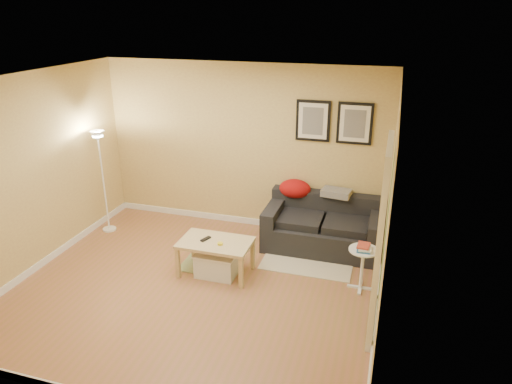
% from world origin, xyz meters
% --- Properties ---
extents(floor, '(4.50, 4.50, 0.00)m').
position_xyz_m(floor, '(0.00, 0.00, 0.00)').
color(floor, '#9F6144').
rests_on(floor, ground).
extents(ceiling, '(4.50, 4.50, 0.00)m').
position_xyz_m(ceiling, '(0.00, 0.00, 2.60)').
color(ceiling, white).
rests_on(ceiling, wall_back).
extents(wall_back, '(4.50, 0.00, 4.50)m').
position_xyz_m(wall_back, '(0.00, 2.00, 1.30)').
color(wall_back, '#D2BD6C').
rests_on(wall_back, ground).
extents(wall_front, '(4.50, 0.00, 4.50)m').
position_xyz_m(wall_front, '(0.00, -2.00, 1.30)').
color(wall_front, '#D2BD6C').
rests_on(wall_front, ground).
extents(wall_left, '(0.00, 4.00, 4.00)m').
position_xyz_m(wall_left, '(-2.25, 0.00, 1.30)').
color(wall_left, '#D2BD6C').
rests_on(wall_left, ground).
extents(wall_right, '(0.00, 4.00, 4.00)m').
position_xyz_m(wall_right, '(2.25, 0.00, 1.30)').
color(wall_right, '#D2BD6C').
rests_on(wall_right, ground).
extents(baseboard_back, '(4.50, 0.02, 0.10)m').
position_xyz_m(baseboard_back, '(0.00, 1.99, 0.05)').
color(baseboard_back, white).
rests_on(baseboard_back, ground).
extents(baseboard_left, '(0.02, 4.00, 0.10)m').
position_xyz_m(baseboard_left, '(-2.24, 0.00, 0.05)').
color(baseboard_left, white).
rests_on(baseboard_left, ground).
extents(baseboard_right, '(0.02, 4.00, 0.10)m').
position_xyz_m(baseboard_right, '(2.24, 0.00, 0.05)').
color(baseboard_right, white).
rests_on(baseboard_right, ground).
extents(sofa, '(1.70, 0.90, 0.75)m').
position_xyz_m(sofa, '(1.38, 1.53, 0.38)').
color(sofa, black).
rests_on(sofa, ground).
extents(red_throw, '(0.48, 0.36, 0.28)m').
position_xyz_m(red_throw, '(0.87, 1.83, 0.77)').
color(red_throw, '#9F0F0E').
rests_on(red_throw, sofa).
extents(plaid_throw, '(0.45, 0.32, 0.10)m').
position_xyz_m(plaid_throw, '(1.50, 1.82, 0.78)').
color(plaid_throw, tan).
rests_on(plaid_throw, sofa).
extents(framed_print_left, '(0.50, 0.04, 0.60)m').
position_xyz_m(framed_print_left, '(1.08, 1.98, 1.80)').
color(framed_print_left, black).
rests_on(framed_print_left, wall_back).
extents(framed_print_right, '(0.50, 0.04, 0.60)m').
position_xyz_m(framed_print_right, '(1.68, 1.98, 1.80)').
color(framed_print_right, black).
rests_on(framed_print_right, wall_back).
extents(area_rug, '(1.25, 0.85, 0.01)m').
position_xyz_m(area_rug, '(1.25, 1.07, 0.01)').
color(area_rug, beige).
rests_on(area_rug, ground).
extents(green_runner, '(0.70, 0.50, 0.01)m').
position_xyz_m(green_runner, '(-0.07, 0.53, 0.01)').
color(green_runner, '#668C4C').
rests_on(green_runner, ground).
extents(coffee_table, '(1.00, 0.68, 0.47)m').
position_xyz_m(coffee_table, '(0.13, 0.40, 0.24)').
color(coffee_table, tan).
rests_on(coffee_table, ground).
extents(remote_control, '(0.11, 0.17, 0.02)m').
position_xyz_m(remote_control, '(-0.02, 0.41, 0.48)').
color(remote_control, black).
rests_on(remote_control, coffee_table).
extents(tape_roll, '(0.07, 0.07, 0.03)m').
position_xyz_m(tape_roll, '(0.22, 0.33, 0.49)').
color(tape_roll, yellow).
rests_on(tape_roll, coffee_table).
extents(storage_bin, '(0.54, 0.40, 0.33)m').
position_xyz_m(storage_bin, '(0.15, 0.36, 0.17)').
color(storage_bin, white).
rests_on(storage_bin, ground).
extents(side_table, '(0.37, 0.37, 0.56)m').
position_xyz_m(side_table, '(2.02, 0.57, 0.28)').
color(side_table, white).
rests_on(side_table, ground).
extents(book_stack, '(0.18, 0.23, 0.07)m').
position_xyz_m(book_stack, '(2.02, 0.56, 0.60)').
color(book_stack, '#316395').
rests_on(book_stack, side_table).
extents(floor_lamp, '(0.21, 0.21, 1.64)m').
position_xyz_m(floor_lamp, '(-2.00, 1.13, 0.77)').
color(floor_lamp, white).
rests_on(floor_lamp, ground).
extents(doorway, '(0.12, 1.01, 2.13)m').
position_xyz_m(doorway, '(2.20, -0.15, 1.02)').
color(doorway, white).
rests_on(doorway, ground).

